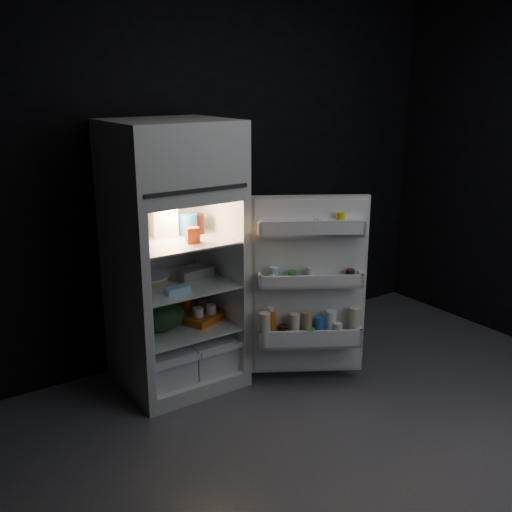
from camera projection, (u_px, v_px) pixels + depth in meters
floor at (371, 442)px, 3.47m from camera, size 4.00×3.40×0.00m
wall_back at (217, 173)px, 4.43m from camera, size 4.00×0.00×2.70m
refrigerator at (172, 247)px, 3.93m from camera, size 0.76×0.71×1.78m
fridge_door at (309, 291)px, 3.94m from camera, size 0.72×0.53×1.22m
milk_jug at (163, 218)px, 3.90m from camera, size 0.19×0.19×0.24m
mayo_jar at (188, 224)px, 3.95m from camera, size 0.15×0.15×0.14m
jam_jar at (198, 224)px, 3.99m from camera, size 0.11×0.11×0.13m
amber_bottle at (125, 223)px, 3.80m from camera, size 0.10×0.10×0.22m
small_carton at (193, 235)px, 3.76m from camera, size 0.09×0.07×0.10m
egg_carton at (196, 274)px, 4.03m from camera, size 0.27×0.13×0.07m
pie at (146, 279)px, 3.95m from camera, size 0.37×0.37×0.04m
flat_package at (177, 290)px, 3.76m from camera, size 0.16×0.09×0.04m
wrapped_pkg at (195, 269)px, 4.15m from camera, size 0.12×0.10×0.05m
produce_bag at (161, 316)px, 3.93m from camera, size 0.37×0.33×0.20m
yogurt_tray at (206, 318)px, 4.09m from camera, size 0.32×0.25×0.05m
small_can_red at (187, 305)px, 4.26m from camera, size 0.09×0.09×0.09m
small_can_silver at (203, 306)px, 4.24m from camera, size 0.09×0.09×0.09m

